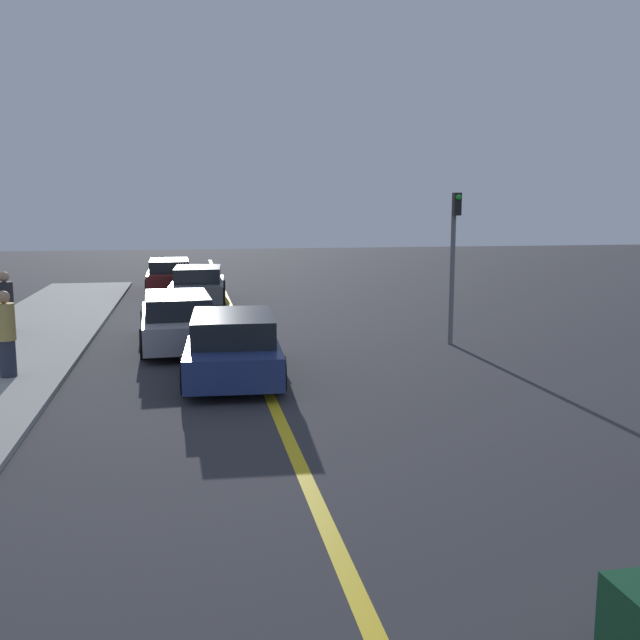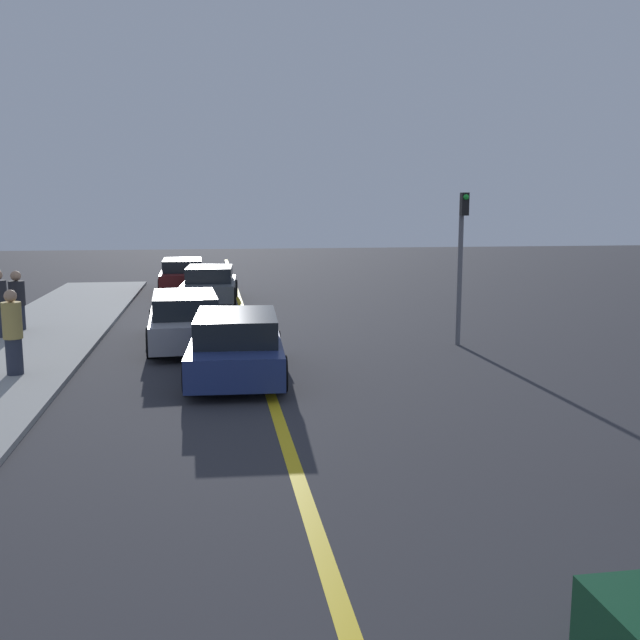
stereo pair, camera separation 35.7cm
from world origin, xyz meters
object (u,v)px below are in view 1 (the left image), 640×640
Objects in this scene: car_ahead_center at (233,346)px; pedestrian_mid_group at (6,334)px; pedestrian_by_sign at (5,302)px; car_oncoming_far at (170,276)px; traffic_light at (454,252)px; car_far_distant at (178,320)px; car_parked_left_lot at (198,285)px.

pedestrian_mid_group is (-4.41, 0.41, 0.32)m from car_ahead_center.
pedestrian_by_sign is (-1.30, 5.53, -0.06)m from pedestrian_mid_group.
traffic_light is at bearing -61.07° from car_oncoming_far.
car_far_distant is at bearing 170.79° from traffic_light.
car_parked_left_lot is at bearing 82.62° from car_far_distant.
traffic_light is (10.04, 2.07, 1.38)m from pedestrian_mid_group.
pedestrian_mid_group is at bearing -101.92° from car_oncoming_far.
traffic_light reaches higher than car_parked_left_lot.
car_ahead_center is 0.95× the size of car_oncoming_far.
car_far_distant is at bearing 44.04° from pedestrian_mid_group.
car_ahead_center is 8.24m from pedestrian_by_sign.
car_oncoming_far is (-0.45, 11.45, 0.02)m from car_far_distant.
traffic_light reaches higher than car_ahead_center.
pedestrian_mid_group is at bearing -105.74° from car_parked_left_lot.
car_far_distant is 5.15m from pedestrian_by_sign.
pedestrian_mid_group is 5.68m from pedestrian_by_sign.
car_parked_left_lot is 11.23m from traffic_light.
car_oncoming_far is at bearing 119.92° from traffic_light.
car_oncoming_far is 14.89m from pedestrian_mid_group.
car_parked_left_lot is 3.46m from car_oncoming_far.
pedestrian_by_sign is 0.43× the size of traffic_light.
pedestrian_mid_group reaches higher than car_ahead_center.
pedestrian_mid_group is at bearing -76.81° from pedestrian_by_sign.
pedestrian_by_sign is at bearing -115.36° from car_oncoming_far.
car_oncoming_far is 1.27× the size of traffic_light.
traffic_light reaches higher than pedestrian_by_sign.
pedestrian_by_sign is (-4.12, -9.09, 0.24)m from car_oncoming_far.
traffic_light is at bearing 11.66° from pedestrian_mid_group.
traffic_light is at bearing 26.73° from car_ahead_center.
car_far_distant is 4.57m from pedestrian_mid_group.
traffic_light is at bearing -12.20° from car_far_distant.
car_parked_left_lot is at bearing 123.56° from traffic_light.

